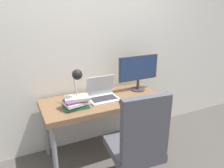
# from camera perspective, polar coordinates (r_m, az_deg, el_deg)

# --- Properties ---
(ground_plane) EXTENTS (12.00, 12.00, 0.00)m
(ground_plane) POSITION_cam_1_polar(r_m,az_deg,el_deg) (2.72, 0.56, -20.69)
(ground_plane) COLOR #514C47
(wall_back) EXTENTS (8.00, 0.05, 2.60)m
(wall_back) POSITION_cam_1_polar(r_m,az_deg,el_deg) (2.75, -5.73, 9.85)
(wall_back) COLOR silver
(wall_back) RESTS_ON ground_plane
(desk) EXTENTS (1.41, 0.62, 0.74)m
(desk) POSITION_cam_1_polar(r_m,az_deg,el_deg) (2.60, -2.40, -5.36)
(desk) COLOR brown
(desk) RESTS_ON ground_plane
(laptop) EXTENTS (0.34, 0.26, 0.27)m
(laptop) POSITION_cam_1_polar(r_m,az_deg,el_deg) (2.55, -2.49, -2.76)
(laptop) COLOR silver
(laptop) RESTS_ON desk
(monitor) EXTENTS (0.55, 0.18, 0.45)m
(monitor) POSITION_cam_1_polar(r_m,az_deg,el_deg) (2.78, 6.91, 3.60)
(monitor) COLOR #333338
(monitor) RESTS_ON desk
(desk_lamp) EXTENTS (0.13, 0.29, 0.43)m
(desk_lamp) POSITION_cam_1_polar(r_m,az_deg,el_deg) (2.28, -9.21, 0.92)
(desk_lamp) COLOR #4C4C51
(desk_lamp) RESTS_ON desk
(office_chair) EXTENTS (0.59, 0.60, 1.09)m
(office_chair) POSITION_cam_1_polar(r_m,az_deg,el_deg) (2.09, 6.79, -14.99)
(office_chair) COLOR black
(office_chair) RESTS_ON ground_plane
(book_stack) EXTENTS (0.28, 0.22, 0.13)m
(book_stack) POSITION_cam_1_polar(r_m,az_deg,el_deg) (2.36, -9.29, -4.74)
(book_stack) COLOR #286B47
(book_stack) RESTS_ON desk
(tv_remote) EXTENTS (0.09, 0.15, 0.02)m
(tv_remote) POSITION_cam_1_polar(r_m,az_deg,el_deg) (2.46, 2.56, -4.76)
(tv_remote) COLOR black
(tv_remote) RESTS_ON desk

